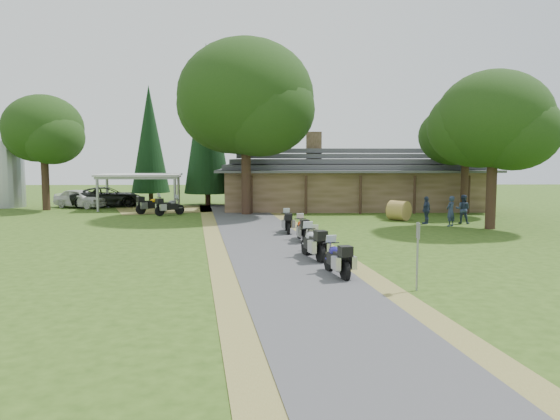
{
  "coord_description": "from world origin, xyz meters",
  "views": [
    {
      "loc": [
        -0.7,
        -20.25,
        4.25
      ],
      "look_at": [
        -0.17,
        6.33,
        1.6
      ],
      "focal_mm": 35.0,
      "sensor_mm": 36.0,
      "label": 1
    }
  ],
  "objects_px": {
    "silo": "(6,172)",
    "motorcycle_row_d": "(302,228)",
    "motorcycle_carport_a": "(151,204)",
    "motorcycle_row_b": "(313,242)",
    "motorcycle_carport_b": "(170,205)",
    "lodge": "(351,178)",
    "motorcycle_row_e": "(287,221)",
    "car_white_sedan": "(80,196)",
    "carport": "(140,192)",
    "hay_bale": "(399,211)",
    "motorcycle_row_c": "(313,239)",
    "car_dark_suv": "(108,192)",
    "motorcycle_row_a": "(337,257)"
  },
  "relations": [
    {
      "from": "lodge",
      "to": "motorcycle_row_b",
      "type": "distance_m",
      "value": 22.71
    },
    {
      "from": "lodge",
      "to": "motorcycle_row_e",
      "type": "height_order",
      "value": "lodge"
    },
    {
      "from": "motorcycle_row_d",
      "to": "hay_bale",
      "type": "distance_m",
      "value": 11.12
    },
    {
      "from": "carport",
      "to": "hay_bale",
      "type": "xyz_separation_m",
      "value": [
        18.89,
        -8.1,
        -0.75
      ]
    },
    {
      "from": "motorcycle_row_a",
      "to": "motorcycle_row_e",
      "type": "height_order",
      "value": "motorcycle_row_a"
    },
    {
      "from": "motorcycle_row_d",
      "to": "car_dark_suv",
      "type": "bearing_deg",
      "value": 32.03
    },
    {
      "from": "car_white_sedan",
      "to": "motorcycle_row_d",
      "type": "bearing_deg",
      "value": -111.37
    },
    {
      "from": "motorcycle_row_e",
      "to": "motorcycle_carport_a",
      "type": "height_order",
      "value": "motorcycle_carport_a"
    },
    {
      "from": "lodge",
      "to": "motorcycle_row_a",
      "type": "bearing_deg",
      "value": -99.68
    },
    {
      "from": "motorcycle_row_b",
      "to": "motorcycle_carport_b",
      "type": "relative_size",
      "value": 1.04
    },
    {
      "from": "motorcycle_row_a",
      "to": "silo",
      "type": "bearing_deg",
      "value": 27.95
    },
    {
      "from": "car_dark_suv",
      "to": "motorcycle_row_b",
      "type": "xyz_separation_m",
      "value": [
        15.31,
        -23.62,
        -0.5
      ]
    },
    {
      "from": "motorcycle_row_b",
      "to": "hay_bale",
      "type": "relative_size",
      "value": 1.65
    },
    {
      "from": "car_dark_suv",
      "to": "motorcycle_row_b",
      "type": "bearing_deg",
      "value": -160.24
    },
    {
      "from": "silo",
      "to": "motorcycle_row_d",
      "type": "distance_m",
      "value": 30.05
    },
    {
      "from": "motorcycle_row_e",
      "to": "motorcycle_carport_b",
      "type": "distance_m",
      "value": 12.3
    },
    {
      "from": "hay_bale",
      "to": "carport",
      "type": "bearing_deg",
      "value": 156.79
    },
    {
      "from": "lodge",
      "to": "motorcycle_row_e",
      "type": "bearing_deg",
      "value": -111.56
    },
    {
      "from": "lodge",
      "to": "hay_bale",
      "type": "distance_m",
      "value": 9.03
    },
    {
      "from": "motorcycle_row_c",
      "to": "carport",
      "type": "bearing_deg",
      "value": 43.57
    },
    {
      "from": "silo",
      "to": "hay_bale",
      "type": "bearing_deg",
      "value": -18.23
    },
    {
      "from": "car_white_sedan",
      "to": "motorcycle_carport_b",
      "type": "xyz_separation_m",
      "value": [
        8.36,
        -5.82,
        -0.27
      ]
    },
    {
      "from": "silo",
      "to": "car_white_sedan",
      "type": "bearing_deg",
      "value": -6.67
    },
    {
      "from": "lodge",
      "to": "motorcycle_carport_b",
      "type": "height_order",
      "value": "lodge"
    },
    {
      "from": "carport",
      "to": "hay_bale",
      "type": "height_order",
      "value": "carport"
    },
    {
      "from": "silo",
      "to": "motorcycle_carport_a",
      "type": "xyz_separation_m",
      "value": [
        13.1,
        -5.44,
        -2.21
      ]
    },
    {
      "from": "motorcycle_row_b",
      "to": "motorcycle_carport_a",
      "type": "height_order",
      "value": "motorcycle_row_b"
    },
    {
      "from": "hay_bale",
      "to": "car_white_sedan",
      "type": "bearing_deg",
      "value": 158.95
    },
    {
      "from": "car_white_sedan",
      "to": "motorcycle_row_b",
      "type": "distance_m",
      "value": 28.55
    },
    {
      "from": "motorcycle_row_d",
      "to": "motorcycle_carport_a",
      "type": "xyz_separation_m",
      "value": [
        -10.31,
        13.25,
        0.07
      ]
    },
    {
      "from": "motorcycle_row_b",
      "to": "motorcycle_row_e",
      "type": "xyz_separation_m",
      "value": [
        -0.8,
        7.67,
        -0.08
      ]
    },
    {
      "from": "car_white_sedan",
      "to": "motorcycle_carport_a",
      "type": "relative_size",
      "value": 2.74
    },
    {
      "from": "motorcycle_row_a",
      "to": "hay_bale",
      "type": "distance_m",
      "value": 17.74
    },
    {
      "from": "motorcycle_carport_a",
      "to": "motorcycle_row_e",
      "type": "bearing_deg",
      "value": -84.44
    },
    {
      "from": "motorcycle_row_d",
      "to": "motorcycle_carport_a",
      "type": "bearing_deg",
      "value": 31.14
    },
    {
      "from": "motorcycle_row_d",
      "to": "motorcycle_carport_a",
      "type": "relative_size",
      "value": 0.9
    },
    {
      "from": "lodge",
      "to": "motorcycle_carport_a",
      "type": "bearing_deg",
      "value": -165.07
    },
    {
      "from": "motorcycle_carport_b",
      "to": "motorcycle_carport_a",
      "type": "bearing_deg",
      "value": 103.92
    },
    {
      "from": "lodge",
      "to": "motorcycle_row_d",
      "type": "distance_m",
      "value": 18.16
    },
    {
      "from": "motorcycle_row_c",
      "to": "motorcycle_carport_b",
      "type": "distance_m",
      "value": 17.78
    },
    {
      "from": "motorcycle_carport_b",
      "to": "car_dark_suv",
      "type": "bearing_deg",
      "value": 93.19
    },
    {
      "from": "carport",
      "to": "motorcycle_row_d",
      "type": "height_order",
      "value": "carport"
    },
    {
      "from": "silo",
      "to": "lodge",
      "type": "bearing_deg",
      "value": -2.7
    },
    {
      "from": "motorcycle_row_c",
      "to": "motorcycle_carport_b",
      "type": "xyz_separation_m",
      "value": [
        -9.08,
        15.29,
        0.13
      ]
    },
    {
      "from": "car_white_sedan",
      "to": "car_dark_suv",
      "type": "xyz_separation_m",
      "value": [
        1.98,
        0.9,
        0.26
      ]
    },
    {
      "from": "carport",
      "to": "hay_bale",
      "type": "relative_size",
      "value": 4.97
    },
    {
      "from": "car_dark_suv",
      "to": "motorcycle_carport_a",
      "type": "relative_size",
      "value": 3.02
    },
    {
      "from": "lodge",
      "to": "carport",
      "type": "relative_size",
      "value": 3.31
    },
    {
      "from": "motorcycle_row_c",
      "to": "car_dark_suv",
      "type": "bearing_deg",
      "value": 47.05
    },
    {
      "from": "car_dark_suv",
      "to": "motorcycle_row_a",
      "type": "distance_m",
      "value": 31.16
    }
  ]
}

